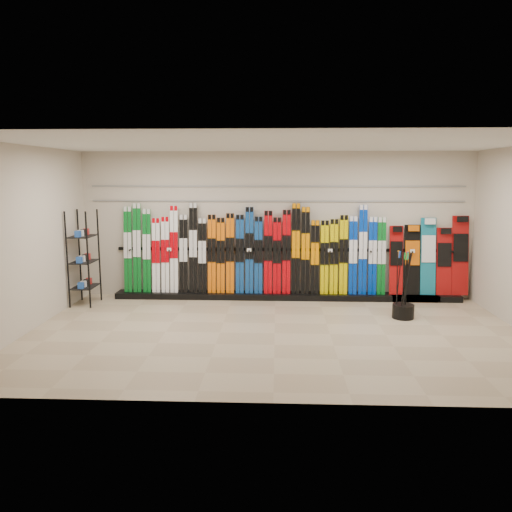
{
  "coord_description": "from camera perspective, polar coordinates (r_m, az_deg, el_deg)",
  "views": [
    {
      "loc": [
        0.03,
        -7.75,
        2.53
      ],
      "look_at": [
        -0.35,
        1.0,
        1.1
      ],
      "focal_mm": 35.0,
      "sensor_mm": 36.0,
      "label": 1
    }
  ],
  "objects": [
    {
      "name": "ceiling",
      "position": [
        7.76,
        2.28,
        12.74
      ],
      "size": [
        8.0,
        8.0,
        0.0
      ],
      "primitive_type": "plane",
      "rotation": [
        3.14,
        0.0,
        0.0
      ],
      "color": "silver",
      "rests_on": "back_wall"
    },
    {
      "name": "accessory_rack",
      "position": [
        10.31,
        -19.09,
        -0.18
      ],
      "size": [
        0.4,
        0.6,
        1.86
      ],
      "primitive_type": "cube",
      "color": "black",
      "rests_on": "floor"
    },
    {
      "name": "left_wall",
      "position": [
        8.8,
        -24.84,
        1.69
      ],
      "size": [
        0.0,
        5.0,
        5.0
      ],
      "primitive_type": "plane",
      "rotation": [
        1.57,
        0.0,
        1.57
      ],
      "color": "beige",
      "rests_on": "floor"
    },
    {
      "name": "snowboards",
      "position": [
        10.7,
        19.25,
        -0.26
      ],
      "size": [
        1.58,
        0.25,
        1.6
      ],
      "color": "#990C0C",
      "rests_on": "ski_rack_base"
    },
    {
      "name": "skis",
      "position": [
        10.19,
        -0.42,
        0.34
      ],
      "size": [
        5.37,
        0.19,
        1.84
      ],
      "color": "#09651E",
      "rests_on": "ski_rack_base"
    },
    {
      "name": "slatwall_rail_0",
      "position": [
        10.24,
        2.3,
        6.3
      ],
      "size": [
        7.6,
        0.02,
        0.03
      ],
      "primitive_type": "cube",
      "color": "gray",
      "rests_on": "back_wall"
    },
    {
      "name": "ski_rack_base",
      "position": [
        10.33,
        3.48,
        -4.58
      ],
      "size": [
        8.0,
        0.4,
        0.12
      ],
      "primitive_type": "cube",
      "color": "black",
      "rests_on": "floor"
    },
    {
      "name": "pole_bin",
      "position": [
        9.32,
        16.46,
        -6.07
      ],
      "size": [
        0.38,
        0.38,
        0.25
      ],
      "primitive_type": "cylinder",
      "color": "black",
      "rests_on": "floor"
    },
    {
      "name": "ski_poles",
      "position": [
        9.21,
        16.52,
        -3.15
      ],
      "size": [
        0.3,
        0.35,
        1.18
      ],
      "color": "black",
      "rests_on": "pole_bin"
    },
    {
      "name": "floor",
      "position": [
        8.15,
        2.15,
        -8.81
      ],
      "size": [
        8.0,
        8.0,
        0.0
      ],
      "primitive_type": "plane",
      "color": "tan",
      "rests_on": "ground"
    },
    {
      "name": "back_wall",
      "position": [
        10.3,
        2.29,
        3.53
      ],
      "size": [
        8.0,
        0.0,
        8.0
      ],
      "primitive_type": "plane",
      "rotation": [
        1.57,
        0.0,
        0.0
      ],
      "color": "beige",
      "rests_on": "floor"
    },
    {
      "name": "slatwall_rail_1",
      "position": [
        10.23,
        2.32,
        7.98
      ],
      "size": [
        7.6,
        0.02,
        0.03
      ],
      "primitive_type": "cube",
      "color": "gray",
      "rests_on": "back_wall"
    }
  ]
}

